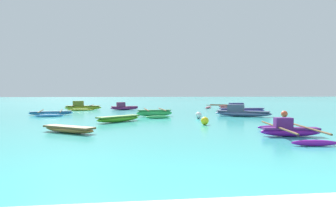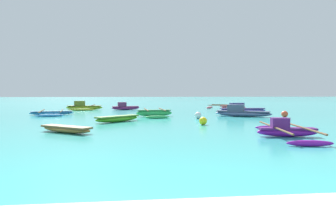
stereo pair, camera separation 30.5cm
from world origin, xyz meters
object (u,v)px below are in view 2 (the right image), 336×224
object	(u,v)px
moored_boat_2	(52,113)
mooring_buoy_2	(203,121)
moored_boat_5	(286,130)
mooring_buoy_1	(198,115)
moored_boat_6	(118,118)
moored_boat_3	(84,107)
moored_boat_8	(242,112)
moored_boat_9	(66,129)
moored_boat_0	(242,109)
moored_boat_7	(125,107)
moored_boat_1	(154,113)
moored_boat_4	(226,107)
mooring_buoy_0	(285,114)

from	to	relation	value
moored_boat_2	mooring_buoy_2	size ratio (longest dim) A/B	10.31
moored_boat_5	mooring_buoy_1	bearing A→B (deg)	111.37
moored_boat_6	mooring_buoy_1	world-z (taller)	mooring_buoy_1
moored_boat_5	moored_boat_3	bearing A→B (deg)	128.87
moored_boat_8	moored_boat_9	size ratio (longest dim) A/B	1.48
moored_boat_0	moored_boat_5	bearing A→B (deg)	-104.61
moored_boat_7	moored_boat_6	bearing A→B (deg)	-102.65
moored_boat_1	moored_boat_7	world-z (taller)	moored_boat_7
moored_boat_1	moored_boat_4	world-z (taller)	moored_boat_1
moored_boat_5	mooring_buoy_0	world-z (taller)	moored_boat_5
mooring_buoy_1	moored_boat_0	bearing A→B (deg)	46.87
moored_boat_2	mooring_buoy_1	size ratio (longest dim) A/B	9.89
moored_boat_2	moored_boat_4	bearing A→B (deg)	14.48
moored_boat_3	mooring_buoy_2	bearing A→B (deg)	-59.43
moored_boat_1	moored_boat_5	xyz separation A→B (m)	(4.41, -10.32, -0.01)
moored_boat_8	mooring_buoy_0	distance (m)	2.86
moored_boat_6	mooring_buoy_1	distance (m)	5.30
mooring_buoy_0	mooring_buoy_1	world-z (taller)	mooring_buoy_0
moored_boat_9	mooring_buoy_1	size ratio (longest dim) A/B	5.88
moored_boat_4	mooring_buoy_1	xyz separation A→B (m)	(-5.52, -11.74, 0.03)
moored_boat_5	mooring_buoy_0	size ratio (longest dim) A/B	10.31
moored_boat_4	mooring_buoy_0	bearing A→B (deg)	-148.34
moored_boat_9	mooring_buoy_1	xyz separation A→B (m)	(6.93, 6.10, 0.06)
moored_boat_4	moored_boat_0	bearing A→B (deg)	-157.67
moored_boat_9	mooring_buoy_2	size ratio (longest dim) A/B	6.13
moored_boat_3	mooring_buoy_2	distance (m)	17.16
moored_boat_5	mooring_buoy_2	world-z (taller)	moored_boat_5
moored_boat_7	mooring_buoy_0	distance (m)	15.18
mooring_buoy_0	moored_boat_3	bearing A→B (deg)	144.70
moored_boat_5	moored_boat_6	bearing A→B (deg)	145.33
moored_boat_5	moored_boat_7	xyz separation A→B (m)	(-6.76, 18.87, 0.03)
moored_boat_8	mooring_buoy_1	size ratio (longest dim) A/B	8.71
moored_boat_1	moored_boat_2	size ratio (longest dim) A/B	0.90
moored_boat_6	moored_boat_5	bearing A→B (deg)	-86.43
moored_boat_9	moored_boat_1	bearing A→B (deg)	99.30
moored_boat_4	mooring_buoy_1	size ratio (longest dim) A/B	10.45
moored_boat_5	moored_boat_7	distance (m)	20.05
moored_boat_7	mooring_buoy_1	world-z (taller)	moored_boat_7
moored_boat_1	moored_boat_6	bearing A→B (deg)	-124.94
moored_boat_3	moored_boat_9	distance (m)	17.36
moored_boat_4	moored_boat_9	xyz separation A→B (m)	(-12.44, -17.84, -0.03)
moored_boat_1	moored_boat_4	bearing A→B (deg)	46.62
moored_boat_7	mooring_buoy_1	distance (m)	11.82
moored_boat_5	mooring_buoy_2	xyz separation A→B (m)	(-2.22, 4.45, -0.03)
moored_boat_7	moored_boat_8	distance (m)	12.53
moored_boat_9	moored_boat_3	bearing A→B (deg)	133.59
moored_boat_9	moored_boat_0	bearing A→B (deg)	80.13
moored_boat_9	moored_boat_6	bearing A→B (deg)	103.84
moored_boat_0	mooring_buoy_1	world-z (taller)	moored_boat_0
mooring_buoy_0	mooring_buoy_1	bearing A→B (deg)	-176.52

